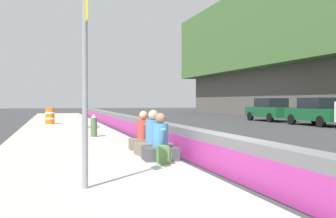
% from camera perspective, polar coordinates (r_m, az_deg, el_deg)
% --- Properties ---
extents(ground_plane, '(160.00, 160.00, 0.00)m').
position_cam_1_polar(ground_plane, '(8.20, 8.50, -9.59)').
color(ground_plane, '#353538').
rests_on(ground_plane, ground).
extents(sidewalk_strip, '(80.00, 4.40, 0.14)m').
position_cam_1_polar(sidewalk_strip, '(7.52, -10.57, -10.02)').
color(sidewalk_strip, '#A8A59E').
rests_on(sidewalk_strip, ground_plane).
extents(jersey_barrier, '(76.00, 0.45, 0.85)m').
position_cam_1_polar(jersey_barrier, '(8.13, 8.48, -6.65)').
color(jersey_barrier, slate).
rests_on(jersey_barrier, ground_plane).
extents(route_sign_post, '(0.44, 0.09, 3.60)m').
position_cam_1_polar(route_sign_post, '(6.70, -11.30, 7.00)').
color(route_sign_post, gray).
rests_on(route_sign_post, sidewalk_strip).
extents(fire_hydrant, '(0.26, 0.46, 0.88)m').
position_cam_1_polar(fire_hydrant, '(16.24, -10.12, -2.18)').
color(fire_hydrant, '#47663D').
rests_on(fire_hydrant, sidewalk_strip).
extents(seated_person_foreground, '(0.71, 0.82, 1.10)m').
position_cam_1_polar(seated_person_foreground, '(9.74, -1.06, -4.98)').
color(seated_person_foreground, '#424247').
rests_on(seated_person_foreground, sidewalk_strip).
extents(seated_person_middle, '(0.78, 0.89, 1.15)m').
position_cam_1_polar(seated_person_middle, '(10.64, -2.03, -4.38)').
color(seated_person_middle, '#706651').
rests_on(seated_person_middle, sidewalk_strip).
extents(seated_person_rear, '(0.72, 0.83, 1.10)m').
position_cam_1_polar(seated_person_rear, '(11.90, -3.38, -3.88)').
color(seated_person_rear, '#706651').
rests_on(seated_person_rear, sidewalk_strip).
extents(backpack, '(0.32, 0.28, 0.40)m').
position_cam_1_polar(backpack, '(9.16, -0.65, -6.32)').
color(backpack, '#4C7A3D').
rests_on(backpack, sidewalk_strip).
extents(construction_barrel, '(0.54, 0.54, 0.95)m').
position_cam_1_polar(construction_barrel, '(25.62, -15.87, -0.92)').
color(construction_barrel, orange).
rests_on(construction_barrel, sidewalk_strip).
extents(parked_car_fourth, '(4.54, 2.02, 1.71)m').
position_cam_1_polar(parked_car_fourth, '(26.92, 19.87, -0.33)').
color(parked_car_fourth, '#145128').
rests_on(parked_car_fourth, ground_plane).
extents(parked_car_midline, '(4.55, 2.05, 1.71)m').
position_cam_1_polar(parked_car_midline, '(31.82, 13.85, -0.08)').
color(parked_car_midline, '#145128').
rests_on(parked_car_midline, ground_plane).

